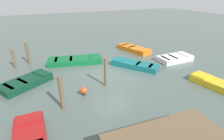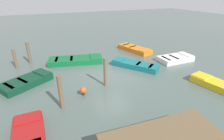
% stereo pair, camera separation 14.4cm
% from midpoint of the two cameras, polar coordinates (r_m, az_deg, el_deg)
% --- Properties ---
extents(ground_plane, '(80.00, 80.00, 0.00)m').
position_cam_midpoint_polar(ground_plane, '(12.18, 0.34, -1.50)').
color(ground_plane, '#4C5B56').
extents(dock_segment, '(4.16, 1.84, 0.95)m').
position_cam_midpoint_polar(dock_segment, '(6.48, 16.42, -20.51)').
color(dock_segment, brown).
rests_on(dock_segment, ground_plane).
extents(rowboat_green, '(4.42, 2.42, 0.46)m').
position_cam_midpoint_polar(rowboat_green, '(14.44, -11.28, 3.16)').
color(rowboat_green, '#0F602D').
rests_on(rowboat_green, ground_plane).
extents(rowboat_orange, '(2.10, 3.65, 0.46)m').
position_cam_midpoint_polar(rowboat_orange, '(17.14, 7.61, 6.77)').
color(rowboat_orange, orange).
rests_on(rowboat_orange, ground_plane).
extents(rowboat_teal, '(2.91, 3.41, 0.46)m').
position_cam_midpoint_polar(rowboat_teal, '(13.35, 7.70, 1.67)').
color(rowboat_teal, '#14666B').
rests_on(rowboat_teal, ground_plane).
extents(rowboat_white, '(2.81, 1.48, 0.46)m').
position_cam_midpoint_polar(rowboat_white, '(15.46, 20.11, 3.54)').
color(rowboat_white, silver).
rests_on(rowboat_white, ground_plane).
extents(rowboat_dark_green, '(3.22, 2.68, 0.46)m').
position_cam_midpoint_polar(rowboat_dark_green, '(11.99, -25.60, -3.36)').
color(rowboat_dark_green, '#0C3823').
rests_on(rowboat_dark_green, ground_plane).
extents(mooring_piling_center, '(0.17, 0.17, 1.78)m').
position_cam_midpoint_polar(mooring_piling_center, '(10.43, -1.87, -0.70)').
color(mooring_piling_center, brown).
rests_on(mooring_piling_center, ground_plane).
extents(mooring_piling_near_right, '(0.20, 0.20, 1.44)m').
position_cam_midpoint_polar(mooring_piling_near_right, '(14.83, -28.71, 3.23)').
color(mooring_piling_near_right, brown).
rests_on(mooring_piling_near_right, ground_plane).
extents(mooring_piling_mid_left, '(0.23, 0.23, 1.72)m').
position_cam_midpoint_polar(mooring_piling_mid_left, '(15.29, -25.13, 5.05)').
color(mooring_piling_mid_left, brown).
rests_on(mooring_piling_mid_left, ground_plane).
extents(mooring_piling_far_right, '(0.20, 0.20, 1.76)m').
position_cam_midpoint_polar(mooring_piling_far_right, '(8.76, -15.89, -6.99)').
color(mooring_piling_far_right, brown).
rests_on(mooring_piling_far_right, ground_plane).
extents(marker_buoy, '(0.36, 0.36, 0.48)m').
position_cam_midpoint_polar(marker_buoy, '(9.86, -8.91, -6.55)').
color(marker_buoy, '#262626').
rests_on(marker_buoy, ground_plane).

